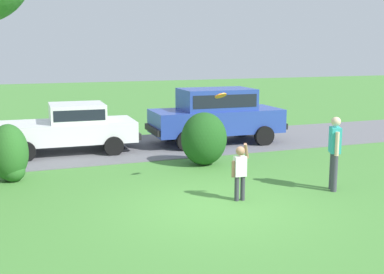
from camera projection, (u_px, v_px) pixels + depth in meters
ground_plane at (214, 208)px, 10.28m from camera, size 80.00×80.00×0.00m
driveway_strip at (135, 147)px, 16.50m from camera, size 28.00×4.40×0.02m
shrub_near_tree at (9, 155)px, 12.27m from camera, size 0.94×1.04×1.44m
shrub_centre_left at (204, 139)px, 13.95m from camera, size 1.32×1.20×1.51m
parked_sedan at (71, 126)px, 15.63m from camera, size 4.46×2.22×1.56m
parked_suv at (216, 113)px, 17.08m from camera, size 4.75×2.21×1.92m
child_thrower at (240, 169)px, 10.64m from camera, size 0.46×0.25×1.29m
frisbee at (221, 96)px, 11.42m from camera, size 0.29×0.26×0.18m
adult_onlooker at (335, 149)px, 11.38m from camera, size 0.35×0.49×1.74m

